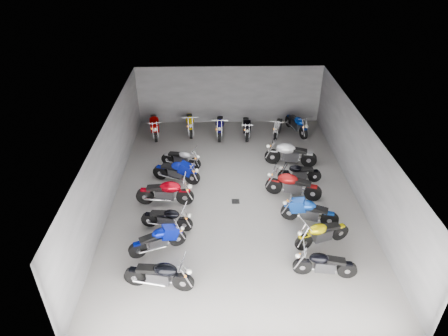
{
  "coord_description": "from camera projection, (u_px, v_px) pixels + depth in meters",
  "views": [
    {
      "loc": [
        -0.78,
        -13.53,
        9.84
      ],
      "look_at": [
        -0.45,
        0.49,
        1.0
      ],
      "focal_mm": 32.0,
      "sensor_mm": 36.0,
      "label": 1
    }
  ],
  "objects": [
    {
      "name": "wall_back",
      "position": [
        229.0,
        95.0,
        21.77
      ],
      "size": [
        10.0,
        0.1,
        3.2
      ],
      "primitive_type": "cube",
      "color": "gray",
      "rests_on": "ground"
    },
    {
      "name": "motorcycle_back_a",
      "position": [
        155.0,
        125.0,
        20.99
      ],
      "size": [
        0.61,
        2.33,
        1.03
      ],
      "rotation": [
        0.0,
        0.0,
        3.31
      ],
      "color": "black",
      "rests_on": "ground"
    },
    {
      "name": "motorcycle_left_c",
      "position": [
        167.0,
        218.0,
        14.63
      ],
      "size": [
        1.96,
        0.57,
        0.87
      ],
      "rotation": [
        0.0,
        0.0,
        -1.78
      ],
      "color": "black",
      "rests_on": "ground"
    },
    {
      "name": "motorcycle_left_d",
      "position": [
        165.0,
        192.0,
        15.86
      ],
      "size": [
        2.33,
        0.49,
        1.02
      ],
      "rotation": [
        0.0,
        0.0,
        -1.63
      ],
      "color": "black",
      "rests_on": "ground"
    },
    {
      "name": "wall_left",
      "position": [
        109.0,
        163.0,
        15.75
      ],
      "size": [
        0.1,
        14.0,
        3.2
      ],
      "primitive_type": "cube",
      "color": "gray",
      "rests_on": "ground"
    },
    {
      "name": "motorcycle_left_b",
      "position": [
        158.0,
        240.0,
        13.63
      ],
      "size": [
        1.93,
        0.92,
        0.9
      ],
      "rotation": [
        0.0,
        0.0,
        -1.17
      ],
      "color": "black",
      "rests_on": "ground"
    },
    {
      "name": "motorcycle_back_f",
      "position": [
        297.0,
        124.0,
        21.19
      ],
      "size": [
        0.87,
        2.11,
        0.96
      ],
      "rotation": [
        0.0,
        0.0,
        3.49
      ],
      "color": "black",
      "rests_on": "ground"
    },
    {
      "name": "motorcycle_right_e",
      "position": [
        299.0,
        173.0,
        17.26
      ],
      "size": [
        1.91,
        0.37,
        0.84
      ],
      "rotation": [
        0.0,
        0.0,
        1.57
      ],
      "color": "black",
      "rests_on": "ground"
    },
    {
      "name": "motorcycle_left_a",
      "position": [
        159.0,
        275.0,
        12.24
      ],
      "size": [
        2.22,
        0.58,
        0.98
      ],
      "rotation": [
        0.0,
        0.0,
        -1.74
      ],
      "color": "black",
      "rests_on": "ground"
    },
    {
      "name": "motorcycle_right_b",
      "position": [
        322.0,
        233.0,
        13.89
      ],
      "size": [
        2.04,
        0.83,
        0.93
      ],
      "rotation": [
        0.0,
        0.0,
        1.91
      ],
      "color": "black",
      "rests_on": "ground"
    },
    {
      "name": "motorcycle_back_b",
      "position": [
        190.0,
        123.0,
        21.27
      ],
      "size": [
        0.49,
        2.2,
        0.97
      ],
      "rotation": [
        0.0,
        0.0,
        3.24
      ],
      "color": "black",
      "rests_on": "ground"
    },
    {
      "name": "motorcycle_back_e",
      "position": [
        278.0,
        127.0,
        21.05
      ],
      "size": [
        0.68,
        1.87,
        0.84
      ],
      "rotation": [
        0.0,
        0.0,
        2.84
      ],
      "color": "black",
      "rests_on": "ground"
    },
    {
      "name": "ceiling",
      "position": [
        236.0,
        125.0,
        14.99
      ],
      "size": [
        10.0,
        14.0,
        0.04
      ],
      "primitive_type": "cube",
      "color": "black",
      "rests_on": "wall_back"
    },
    {
      "name": "drain_grate",
      "position": [
        236.0,
        201.0,
        16.28
      ],
      "size": [
        0.32,
        0.32,
        0.01
      ],
      "primitive_type": "cube",
      "color": "black",
      "rests_on": "ground"
    },
    {
      "name": "motorcycle_right_d",
      "position": [
        293.0,
        185.0,
        16.29
      ],
      "size": [
        2.25,
        0.89,
        1.02
      ],
      "rotation": [
        0.0,
        0.0,
        1.25
      ],
      "color": "black",
      "rests_on": "ground"
    },
    {
      "name": "motorcycle_back_d",
      "position": [
        246.0,
        127.0,
        20.98
      ],
      "size": [
        0.41,
        2.08,
        0.92
      ],
      "rotation": [
        0.0,
        0.0,
        3.13
      ],
      "color": "black",
      "rests_on": "ground"
    },
    {
      "name": "ground",
      "position": [
        235.0,
        194.0,
        16.7
      ],
      "size": [
        14.0,
        14.0,
        0.0
      ],
      "primitive_type": "plane",
      "color": "gray",
      "rests_on": "ground"
    },
    {
      "name": "motorcycle_left_f",
      "position": [
        181.0,
        158.0,
        18.28
      ],
      "size": [
        1.86,
        0.75,
        0.85
      ],
      "rotation": [
        0.0,
        0.0,
        -1.9
      ],
      "color": "black",
      "rests_on": "ground"
    },
    {
      "name": "motorcycle_back_c",
      "position": [
        220.0,
        126.0,
        20.97
      ],
      "size": [
        0.46,
        2.24,
        0.98
      ],
      "rotation": [
        0.0,
        0.0,
        3.1
      ],
      "color": "black",
      "rests_on": "ground"
    },
    {
      "name": "wall_right",
      "position": [
        360.0,
        160.0,
        15.95
      ],
      "size": [
        0.1,
        14.0,
        3.2
      ],
      "primitive_type": "cube",
      "color": "gray",
      "rests_on": "ground"
    },
    {
      "name": "motorcycle_right_c",
      "position": [
        309.0,
        212.0,
        14.88
      ],
      "size": [
        2.1,
        0.83,
        0.95
      ],
      "rotation": [
        0.0,
        0.0,
        1.25
      ],
      "color": "black",
      "rests_on": "ground"
    },
    {
      "name": "motorcycle_left_e",
      "position": [
        177.0,
        171.0,
        17.24
      ],
      "size": [
        2.11,
        0.79,
        0.95
      ],
      "rotation": [
        0.0,
        0.0,
        -1.88
      ],
      "color": "black",
      "rests_on": "ground"
    },
    {
      "name": "motorcycle_right_f",
      "position": [
        290.0,
        154.0,
        18.39
      ],
      "size": [
        2.39,
        0.67,
        1.06
      ],
      "rotation": [
        0.0,
        0.0,
        1.37
      ],
      "color": "black",
      "rests_on": "ground"
    },
    {
      "name": "motorcycle_right_a",
      "position": [
        324.0,
        264.0,
        12.68
      ],
      "size": [
        2.03,
        0.48,
        0.89
      ],
      "rotation": [
        0.0,
        0.0,
        1.44
      ],
      "color": "black",
      "rests_on": "ground"
    }
  ]
}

